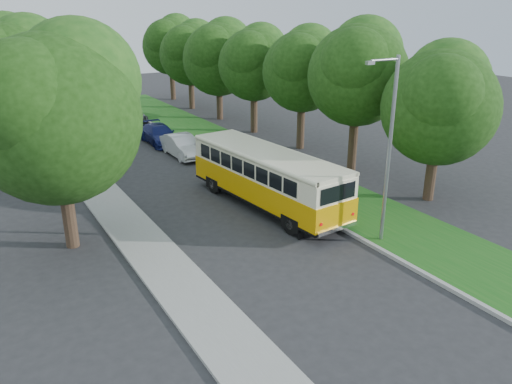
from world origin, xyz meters
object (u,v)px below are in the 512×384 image
lamppost_far (70,102)px  car_white (182,146)px  car_silver (207,152)px  car_blue (160,134)px  lamppost_near (388,146)px  car_grey (133,116)px  vintage_bus (267,179)px

lamppost_far → car_white: (6.72, -1.60, -3.37)m
car_silver → car_blue: size_ratio=0.74×
lamppost_near → car_white: bearing=97.4°
car_blue → car_grey: bearing=87.1°
lamppost_far → car_silver: (7.70, -3.44, -3.50)m
car_white → car_blue: car_white is taller
lamppost_far → vintage_bus: bearing=-61.3°
lamppost_near → car_silver: 15.57m
car_silver → car_blue: 6.02m
lamppost_near → car_silver: size_ratio=2.22×
vintage_bus → car_blue: (-0.21, 14.93, -0.81)m
car_blue → lamppost_far: bearing=-159.1°
car_grey → lamppost_far: bearing=-117.4°
vintage_bus → car_silver: size_ratio=2.85×
vintage_bus → car_white: 10.88m
lamppost_far → car_silver: 9.13m
lamppost_near → vintage_bus: size_ratio=0.78×
lamppost_near → lamppost_far: lamppost_near is taller
lamppost_near → car_blue: size_ratio=1.64×
car_silver → car_blue: car_blue is taller
lamppost_near → car_blue: 21.42m
car_white → car_blue: 4.08m
lamppost_far → car_blue: size_ratio=1.53×
lamppost_far → car_silver: lamppost_far is taller
lamppost_far → vintage_bus: 14.43m
lamppost_far → car_grey: 13.06m
car_grey → car_blue: bearing=-86.6°
car_white → car_grey: size_ratio=1.00×
vintage_bus → car_white: size_ratio=2.26×
vintage_bus → lamppost_near: bearing=-76.2°
car_silver → lamppost_near: bearing=-94.2°
vintage_bus → car_silver: vintage_bus is taller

